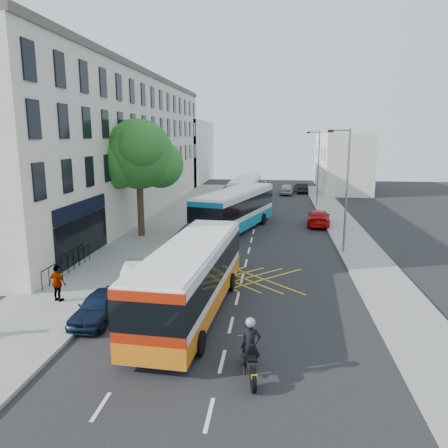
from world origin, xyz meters
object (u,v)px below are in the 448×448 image
(lamp_far, at_px, (317,164))
(red_hatchback, at_px, (319,218))
(distant_car_grey, at_px, (254,187))
(bus_far, at_px, (245,192))
(bus_near, at_px, (191,277))
(distant_car_silver, at_px, (287,189))
(parked_car_blue, at_px, (100,306))
(parked_car_silver, at_px, (140,278))
(distant_car_dark, at_px, (301,188))
(pedestrian_far, at_px, (58,283))
(lamp_near, at_px, (345,185))
(bus_mid, at_px, (235,209))
(motorbike, at_px, (250,350))
(street_tree, at_px, (138,155))

(lamp_far, height_order, red_hatchback, lamp_far)
(distant_car_grey, bearing_deg, bus_far, -98.12)
(bus_near, bearing_deg, distant_car_silver, 86.59)
(lamp_far, distance_m, parked_car_blue, 34.50)
(parked_car_silver, bearing_deg, lamp_far, 64.05)
(distant_car_dark, bearing_deg, pedestrian_far, 65.85)
(distant_car_dark, distance_m, pedestrian_far, 43.96)
(lamp_near, height_order, distant_car_dark, lamp_near)
(distant_car_silver, bearing_deg, distant_car_dark, -128.94)
(bus_mid, relative_size, bus_far, 1.08)
(parked_car_blue, relative_size, distant_car_grey, 0.79)
(bus_mid, height_order, red_hatchback, bus_mid)
(lamp_near, relative_size, red_hatchback, 1.71)
(pedestrian_far, bearing_deg, lamp_near, -123.62)
(bus_mid, bearing_deg, lamp_near, -23.21)
(lamp_far, bearing_deg, motorbike, -98.20)
(parked_car_blue, distance_m, distant_car_dark, 44.69)
(parked_car_silver, distance_m, red_hatchback, 20.64)
(motorbike, height_order, distant_car_dark, motorbike)
(street_tree, bearing_deg, parked_car_silver, -72.84)
(bus_far, bearing_deg, bus_near, -88.94)
(bus_mid, xyz_separation_m, distant_car_dark, (6.65, 24.94, -1.11))
(parked_car_silver, xyz_separation_m, distant_car_silver, (8.09, 37.86, -0.04))
(lamp_near, bearing_deg, lamp_far, 90.00)
(bus_near, height_order, bus_mid, bus_mid)
(parked_car_blue, distance_m, distant_car_silver, 42.23)
(bus_far, bearing_deg, distant_car_grey, 90.61)
(bus_mid, distance_m, parked_car_blue, 18.92)
(bus_near, bearing_deg, bus_far, 93.20)
(bus_far, bearing_deg, distant_car_dark, 64.19)
(bus_far, relative_size, pedestrian_far, 6.57)
(lamp_far, height_order, distant_car_dark, lamp_far)
(parked_car_blue, bearing_deg, bus_mid, 80.98)
(bus_mid, relative_size, parked_car_silver, 2.67)
(parked_car_silver, bearing_deg, lamp_near, 33.36)
(motorbike, relative_size, distant_car_dark, 0.58)
(distant_car_grey, height_order, pedestrian_far, pedestrian_far)
(lamp_near, height_order, lamp_far, same)
(motorbike, xyz_separation_m, pedestrian_far, (-9.26, 5.25, 0.03))
(distant_car_grey, distance_m, distant_car_dark, 6.48)
(lamp_near, distance_m, pedestrian_far, 18.31)
(bus_mid, relative_size, distant_car_dark, 3.06)
(parked_car_silver, distance_m, pedestrian_far, 3.87)
(lamp_near, relative_size, parked_car_silver, 1.74)
(distant_car_grey, distance_m, distant_car_silver, 5.25)
(red_hatchback, bearing_deg, distant_car_grey, -67.40)
(bus_far, bearing_deg, street_tree, -112.64)
(lamp_far, relative_size, parked_car_silver, 1.74)
(lamp_far, relative_size, distant_car_dark, 2.00)
(motorbike, distance_m, distant_car_dark, 47.31)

